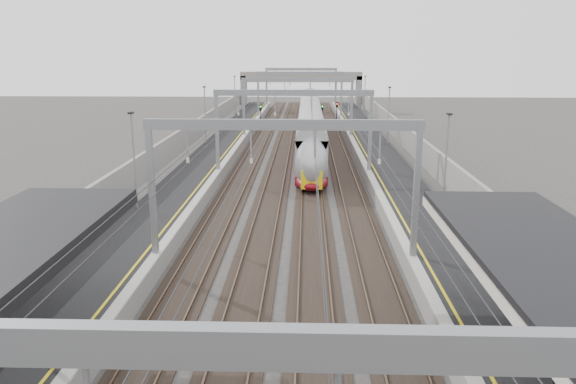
# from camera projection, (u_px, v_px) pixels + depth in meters

# --- Properties ---
(platform_left) EXTENTS (4.00, 120.00, 1.00)m
(platform_left) POSITION_uv_depth(u_px,v_px,m) (205.00, 168.00, 50.12)
(platform_left) COLOR black
(platform_left) RESTS_ON ground
(platform_right) EXTENTS (4.00, 120.00, 1.00)m
(platform_right) POSITION_uv_depth(u_px,v_px,m) (384.00, 169.00, 49.60)
(platform_right) COLOR black
(platform_right) RESTS_ON ground
(tracks) EXTENTS (11.40, 140.00, 0.20)m
(tracks) POSITION_uv_depth(u_px,v_px,m) (294.00, 173.00, 49.97)
(tracks) COLOR black
(tracks) RESTS_ON ground
(overhead_line) EXTENTS (13.00, 140.00, 6.60)m
(overhead_line) POSITION_uv_depth(u_px,v_px,m) (296.00, 98.00, 54.89)
(overhead_line) COLOR gray
(overhead_line) RESTS_ON platform_left
(overbridge) EXTENTS (22.00, 2.20, 6.90)m
(overbridge) POSITION_uv_depth(u_px,v_px,m) (301.00, 81.00, 101.97)
(overbridge) COLOR gray
(overbridge) RESTS_ON ground
(wall_left) EXTENTS (0.30, 120.00, 3.20)m
(wall_left) POSITION_uv_depth(u_px,v_px,m) (169.00, 155.00, 49.95)
(wall_left) COLOR gray
(wall_left) RESTS_ON ground
(wall_right) EXTENTS (0.30, 120.00, 3.20)m
(wall_right) POSITION_uv_depth(u_px,v_px,m) (421.00, 157.00, 49.23)
(wall_right) COLOR gray
(wall_right) RESTS_ON ground
(train) EXTENTS (2.58, 47.05, 4.09)m
(train) POSITION_uv_depth(u_px,v_px,m) (310.00, 130.00, 63.03)
(train) COLOR maroon
(train) RESTS_ON ground
(bench) EXTENTS (1.10, 1.89, 0.95)m
(bench) POSITION_uv_depth(u_px,v_px,m) (559.00, 357.00, 17.16)
(bench) COLOR black
(bench) RESTS_ON platform_right
(signal_green) EXTENTS (0.32, 0.32, 3.48)m
(signal_green) POSITION_uv_depth(u_px,v_px,m) (261.00, 113.00, 76.41)
(signal_green) COLOR black
(signal_green) RESTS_ON ground
(signal_red_near) EXTENTS (0.32, 0.32, 3.48)m
(signal_red_near) POSITION_uv_depth(u_px,v_px,m) (322.00, 112.00, 76.82)
(signal_red_near) COLOR black
(signal_red_near) RESTS_ON ground
(signal_red_far) EXTENTS (0.32, 0.32, 3.48)m
(signal_red_far) POSITION_uv_depth(u_px,v_px,m) (337.00, 110.00, 80.54)
(signal_red_far) COLOR black
(signal_red_far) RESTS_ON ground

